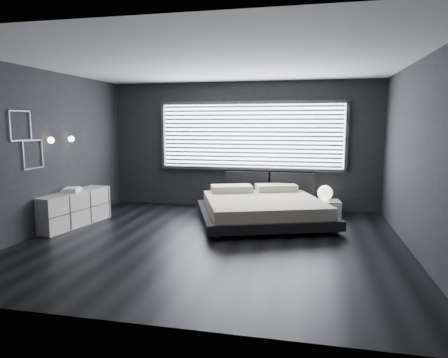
# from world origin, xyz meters

# --- Properties ---
(room) EXTENTS (6.04, 6.00, 2.80)m
(room) POSITION_xyz_m (0.00, 0.00, 1.40)
(room) COLOR black
(room) RESTS_ON ground
(window) EXTENTS (4.14, 0.09, 1.52)m
(window) POSITION_xyz_m (0.20, 2.70, 1.61)
(window) COLOR white
(window) RESTS_ON ground
(headboard) EXTENTS (1.96, 0.16, 0.52)m
(headboard) POSITION_xyz_m (0.64, 2.64, 0.57)
(headboard) COLOR black
(headboard) RESTS_ON ground
(sconce_near) EXTENTS (0.18, 0.11, 0.11)m
(sconce_near) POSITION_xyz_m (-2.88, 0.05, 1.60)
(sconce_near) COLOR silver
(sconce_near) RESTS_ON ground
(sconce_far) EXTENTS (0.18, 0.11, 0.11)m
(sconce_far) POSITION_xyz_m (-2.88, 0.65, 1.60)
(sconce_far) COLOR silver
(sconce_far) RESTS_ON ground
(wall_art_upper) EXTENTS (0.01, 0.48, 0.48)m
(wall_art_upper) POSITION_xyz_m (-2.98, -0.55, 1.85)
(wall_art_upper) COLOR #47474C
(wall_art_upper) RESTS_ON ground
(wall_art_lower) EXTENTS (0.01, 0.48, 0.48)m
(wall_art_lower) POSITION_xyz_m (-2.98, -0.30, 1.38)
(wall_art_lower) COLOR #47474C
(wall_art_lower) RESTS_ON ground
(bed) EXTENTS (2.96, 2.90, 0.61)m
(bed) POSITION_xyz_m (0.63, 1.43, 0.28)
(bed) COLOR black
(bed) RESTS_ON ground
(nightstand) EXTENTS (0.59, 0.51, 0.32)m
(nightstand) POSITION_xyz_m (1.85, 2.23, 0.16)
(nightstand) COLOR beige
(nightstand) RESTS_ON ground
(orb_lamp) EXTENTS (0.31, 0.31, 0.31)m
(orb_lamp) POSITION_xyz_m (1.82, 2.27, 0.47)
(orb_lamp) COLOR white
(orb_lamp) RESTS_ON nightstand
(dresser) EXTENTS (0.71, 1.65, 0.64)m
(dresser) POSITION_xyz_m (-2.78, 0.44, 0.32)
(dresser) COLOR beige
(dresser) RESTS_ON ground
(book_stack) EXTENTS (0.34, 0.41, 0.07)m
(book_stack) POSITION_xyz_m (-2.79, 0.45, 0.67)
(book_stack) COLOR silver
(book_stack) RESTS_ON dresser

